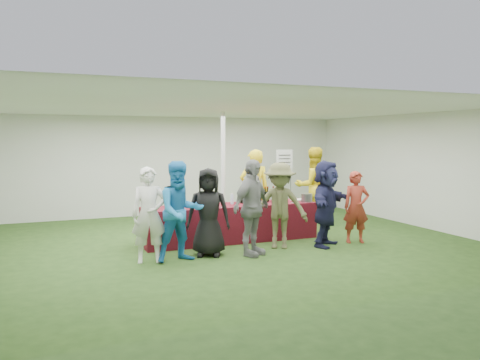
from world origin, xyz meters
name	(u,v)px	position (x,y,z in m)	size (l,w,h in m)	color
ground	(220,243)	(0.00, 0.00, 0.00)	(60.00, 60.00, 0.00)	#284719
tent	(223,172)	(0.50, 1.20, 1.35)	(10.00, 10.00, 10.00)	white
serving_table	(231,223)	(0.27, 0.12, 0.38)	(3.60, 0.80, 0.75)	maroon
wine_bottles	(259,197)	(0.95, 0.25, 0.87)	(0.82, 0.14, 0.32)	black
wine_glasses	(229,201)	(0.13, -0.14, 0.86)	(2.71, 0.14, 0.16)	silver
water_bottle	(232,199)	(0.33, 0.20, 0.85)	(0.07, 0.07, 0.23)	silver
bar_towel	(297,200)	(1.84, 0.17, 0.77)	(0.25, 0.18, 0.03)	white
dump_bucket	(307,198)	(1.92, -0.10, 0.84)	(0.24, 0.24, 0.18)	slate
wine_list_sign	(284,167)	(2.85, 2.72, 1.32)	(0.50, 0.03, 1.80)	slate
staff_pourer	(254,191)	(1.12, 0.84, 0.93)	(0.68, 0.44, 1.86)	yellow
staff_back	(313,186)	(2.79, 1.09, 0.95)	(0.92, 0.72, 1.89)	gold
customer_0	(149,215)	(-1.61, -0.93, 0.81)	(0.59, 0.39, 1.62)	silver
customer_1	(180,212)	(-1.10, -1.06, 0.86)	(0.83, 0.65, 1.72)	#1C72B6
customer_2	(208,212)	(-0.54, -0.87, 0.79)	(0.77, 0.50, 1.58)	black
customer_3	(252,208)	(0.18, -1.16, 0.87)	(1.01, 0.42, 1.73)	slate
customer_4	(280,206)	(0.91, -0.83, 0.82)	(1.06, 0.61, 1.64)	brown
customer_5	(326,203)	(1.82, -1.01, 0.84)	(1.56, 0.50, 1.68)	#1B1C3F
customer_6	(356,207)	(2.55, -0.99, 0.72)	(0.53, 0.35, 1.45)	maroon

